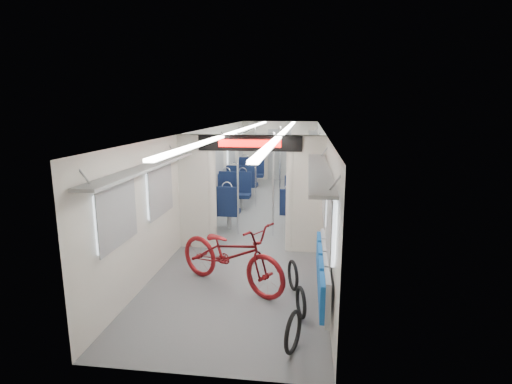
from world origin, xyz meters
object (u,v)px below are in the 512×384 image
stanchion_far_right (280,167)px  bicycle (231,254)px  stanchion_near_right (273,185)px  stanchion_far_left (256,167)px  seat_bay_near_left (227,196)px  bike_hoop_c (293,277)px  seat_bay_far_right (302,177)px  bike_hoop_b (301,304)px  seat_bay_far_left (247,175)px  bike_hoop_a (293,334)px  seat_bay_near_right (300,199)px  stanchion_near_left (238,184)px  flip_bench (323,270)px

stanchion_far_right → bicycle: bearing=-94.0°
stanchion_near_right → stanchion_far_left: (-0.74, 2.63, 0.00)m
bicycle → seat_bay_near_left: 4.09m
bike_hoop_c → seat_bay_far_right: seat_bay_far_right is taller
bicycle → bike_hoop_c: bicycle is taller
bike_hoop_b → seat_bay_far_left: size_ratio=0.20×
bike_hoop_c → stanchion_far_left: bearing=103.6°
bicycle → seat_bay_near_left: (-0.88, 4.00, 0.02)m
bicycle → bike_hoop_b: bearing=-96.7°
bike_hoop_a → seat_bay_far_left: (-1.92, 9.05, 0.33)m
seat_bay_near_right → bicycle: bearing=-103.5°
seat_bay_far_left → seat_bay_near_right: bearing=-60.3°
seat_bay_near_left → stanchion_near_left: size_ratio=1.00×
flip_bench → seat_bay_far_left: bearing=106.1°
seat_bay_far_left → stanchion_far_left: stanchion_far_left is taller
bike_hoop_a → bike_hoop_b: bearing=84.6°
seat_bay_near_right → stanchion_near_right: 1.67m
bike_hoop_a → seat_bay_near_right: 5.78m
seat_bay_far_left → stanchion_near_right: size_ratio=0.99×
bicycle → stanchion_far_left: stanchion_far_left is taller
stanchion_near_left → stanchion_near_right: bearing=-0.5°
bike_hoop_a → stanchion_near_right: bearing=98.1°
bike_hoop_c → seat_bay_near_left: bearing=115.0°
stanchion_near_right → stanchion_near_left: bearing=179.5°
bike_hoop_b → bike_hoop_c: bike_hoop_c is taller
bike_hoop_a → stanchion_near_left: bearing=108.0°
bicycle → stanchion_near_right: stanchion_near_right is taller
bicycle → seat_bay_far_right: (0.99, 7.34, 0.01)m
bicycle → seat_bay_far_right: bearing=22.2°
bike_hoop_a → stanchion_near_left: size_ratio=0.22×
seat_bay_near_left → seat_bay_far_left: seat_bay_near_left is taller
seat_bay_far_left → stanchion_near_right: (1.31, -4.73, 0.58)m
bike_hoop_b → stanchion_near_right: bearing=101.1°
bike_hoop_b → bike_hoop_a: bearing=-95.4°
bike_hoop_b → stanchion_far_right: (-0.74, 6.33, 0.95)m
stanchion_near_right → stanchion_far_right: (-0.06, 2.82, 0.00)m
bike_hoop_b → seat_bay_near_left: bearing=112.5°
bike_hoop_c → stanchion_far_left: stanchion_far_left is taller
bike_hoop_a → bike_hoop_c: 1.65m
bike_hoop_c → stanchion_far_right: (-0.60, 5.48, 0.93)m
bike_hoop_b → stanchion_far_left: stanchion_far_left is taller
stanchion_near_left → bike_hoop_c: bearing=-63.4°
seat_bay_far_right → stanchion_near_right: size_ratio=0.96×
bicycle → stanchion_near_left: bearing=37.4°
stanchion_far_left → stanchion_far_right: same height
seat_bay_near_right → seat_bay_far_left: (-1.87, 3.28, 0.04)m
bike_hoop_a → seat_bay_far_right: (-0.05, 8.98, 0.33)m
seat_bay_near_left → stanchion_far_left: bearing=66.3°
bike_hoop_a → seat_bay_far_right: seat_bay_far_right is taller
stanchion_far_left → bicycle: bearing=-86.8°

